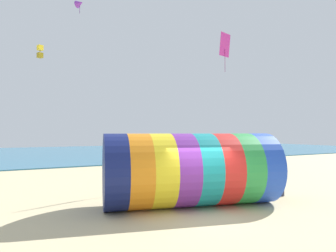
{
  "coord_description": "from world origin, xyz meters",
  "views": [
    {
      "loc": [
        -6.52,
        -9.4,
        3.07
      ],
      "look_at": [
        0.33,
        3.27,
        3.4
      ],
      "focal_mm": 32.0,
      "sensor_mm": 36.0,
      "label": 1
    }
  ],
  "objects_px": {
    "kite_magenta_diamond": "(225,45)",
    "giant_inflatable_tube": "(191,170)",
    "kite_yellow_box": "(40,52)",
    "kite_purple_delta": "(80,3)",
    "kite_handler": "(282,178)"
  },
  "relations": [
    {
      "from": "giant_inflatable_tube",
      "to": "kite_yellow_box",
      "type": "height_order",
      "value": "kite_yellow_box"
    },
    {
      "from": "kite_magenta_diamond",
      "to": "kite_yellow_box",
      "type": "bearing_deg",
      "value": 164.24
    },
    {
      "from": "giant_inflatable_tube",
      "to": "kite_handler",
      "type": "height_order",
      "value": "giant_inflatable_tube"
    },
    {
      "from": "giant_inflatable_tube",
      "to": "kite_yellow_box",
      "type": "relative_size",
      "value": 9.33
    },
    {
      "from": "kite_yellow_box",
      "to": "kite_purple_delta",
      "type": "height_order",
      "value": "kite_purple_delta"
    },
    {
      "from": "giant_inflatable_tube",
      "to": "kite_purple_delta",
      "type": "relative_size",
      "value": 7.4
    },
    {
      "from": "kite_handler",
      "to": "kite_yellow_box",
      "type": "bearing_deg",
      "value": 136.25
    },
    {
      "from": "kite_magenta_diamond",
      "to": "kite_handler",
      "type": "bearing_deg",
      "value": -104.97
    },
    {
      "from": "kite_magenta_diamond",
      "to": "kite_yellow_box",
      "type": "distance_m",
      "value": 12.27
    },
    {
      "from": "kite_handler",
      "to": "kite_purple_delta",
      "type": "height_order",
      "value": "kite_purple_delta"
    },
    {
      "from": "kite_yellow_box",
      "to": "kite_purple_delta",
      "type": "bearing_deg",
      "value": 42.2
    },
    {
      "from": "kite_magenta_diamond",
      "to": "giant_inflatable_tube",
      "type": "bearing_deg",
      "value": -138.51
    },
    {
      "from": "giant_inflatable_tube",
      "to": "kite_purple_delta",
      "type": "xyz_separation_m",
      "value": [
        -2.18,
        11.84,
        11.18
      ]
    },
    {
      "from": "kite_magenta_diamond",
      "to": "kite_yellow_box",
      "type": "xyz_separation_m",
      "value": [
        -11.75,
        3.32,
        -1.18
      ]
    },
    {
      "from": "giant_inflatable_tube",
      "to": "kite_magenta_diamond",
      "type": "relative_size",
      "value": 2.84
    }
  ]
}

